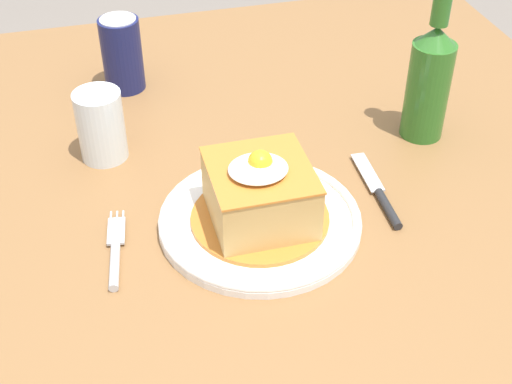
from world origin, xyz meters
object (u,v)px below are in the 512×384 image
main_plate (260,220)px  soda_can (122,54)px  fork (115,254)px  drinking_glass (102,130)px  beer_bottle_green (429,75)px  knife (382,198)px

main_plate → soda_can: soda_can is taller
main_plate → fork: 0.19m
drinking_glass → main_plate: bearing=-49.4°
drinking_glass → beer_bottle_green: bearing=-7.5°
fork → drinking_glass: bearing=87.6°
fork → knife: size_ratio=0.86×
knife → main_plate: bearing=-178.2°
fork → knife: (0.36, 0.02, 0.00)m
knife → fork: bearing=-177.0°
beer_bottle_green → knife: bearing=-130.6°
fork → soda_can: 0.42m
knife → drinking_glass: bearing=149.9°
main_plate → beer_bottle_green: 0.34m
soda_can → beer_bottle_green: beer_bottle_green is taller
main_plate → soda_can: bearing=107.4°
fork → soda_can: size_ratio=1.14×
drinking_glass → knife: bearing=-30.1°
soda_can → knife: bearing=-53.0°
main_plate → beer_bottle_green: beer_bottle_green is taller
fork → beer_bottle_green: (0.48, 0.16, 0.09)m
fork → soda_can: (0.06, 0.41, 0.06)m
main_plate → knife: size_ratio=1.59×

